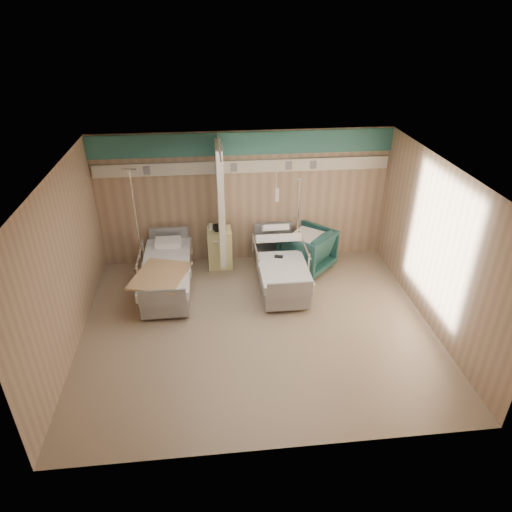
{
  "coord_description": "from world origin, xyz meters",
  "views": [
    {
      "loc": [
        -0.7,
        -6.31,
        4.96
      ],
      "look_at": [
        0.04,
        0.6,
        1.08
      ],
      "focal_mm": 32.0,
      "sensor_mm": 36.0,
      "label": 1
    }
  ],
  "objects_px": {
    "bed_right": "(280,271)",
    "iv_stand_left": "(141,252)",
    "bed_left": "(167,278)",
    "visitor_armchair": "(307,250)",
    "iv_stand_right": "(297,245)",
    "bedside_cabinet": "(220,248)"
  },
  "relations": [
    {
      "from": "bed_right",
      "to": "iv_stand_left",
      "type": "distance_m",
      "value": 2.9
    },
    {
      "from": "bed_left",
      "to": "visitor_armchair",
      "type": "xyz_separation_m",
      "value": [
        2.85,
        0.6,
        0.12
      ]
    },
    {
      "from": "bed_left",
      "to": "iv_stand_right",
      "type": "height_order",
      "value": "iv_stand_right"
    },
    {
      "from": "bed_left",
      "to": "visitor_armchair",
      "type": "relative_size",
      "value": 2.23
    },
    {
      "from": "bed_right",
      "to": "iv_stand_right",
      "type": "height_order",
      "value": "iv_stand_right"
    },
    {
      "from": "bed_left",
      "to": "bedside_cabinet",
      "type": "relative_size",
      "value": 2.54
    },
    {
      "from": "bed_right",
      "to": "bedside_cabinet",
      "type": "relative_size",
      "value": 2.54
    },
    {
      "from": "visitor_armchair",
      "to": "iv_stand_left",
      "type": "xyz_separation_m",
      "value": [
        -3.43,
        0.22,
        0.02
      ]
    },
    {
      "from": "visitor_armchair",
      "to": "bed_left",
      "type": "bearing_deg",
      "value": -32.54
    },
    {
      "from": "bed_right",
      "to": "bed_left",
      "type": "xyz_separation_m",
      "value": [
        -2.2,
        0.0,
        0.0
      ]
    },
    {
      "from": "iv_stand_left",
      "to": "iv_stand_right",
      "type": "bearing_deg",
      "value": 1.9
    },
    {
      "from": "bed_right",
      "to": "iv_stand_right",
      "type": "xyz_separation_m",
      "value": [
        0.5,
        0.93,
        0.07
      ]
    },
    {
      "from": "bedside_cabinet",
      "to": "iv_stand_left",
      "type": "bearing_deg",
      "value": -177.18
    },
    {
      "from": "bed_right",
      "to": "iv_stand_right",
      "type": "bearing_deg",
      "value": 61.7
    },
    {
      "from": "iv_stand_right",
      "to": "iv_stand_left",
      "type": "xyz_separation_m",
      "value": [
        -3.28,
        -0.11,
        0.07
      ]
    },
    {
      "from": "bed_left",
      "to": "iv_stand_right",
      "type": "relative_size",
      "value": 1.15
    },
    {
      "from": "bed_left",
      "to": "visitor_armchair",
      "type": "height_order",
      "value": "visitor_armchair"
    },
    {
      "from": "visitor_armchair",
      "to": "iv_stand_right",
      "type": "xyz_separation_m",
      "value": [
        -0.15,
        0.33,
        -0.05
      ]
    },
    {
      "from": "visitor_armchair",
      "to": "bed_right",
      "type": "bearing_deg",
      "value": -1.72
    },
    {
      "from": "bed_left",
      "to": "iv_stand_left",
      "type": "relative_size",
      "value": 0.96
    },
    {
      "from": "bed_right",
      "to": "visitor_armchair",
      "type": "height_order",
      "value": "visitor_armchair"
    },
    {
      "from": "bed_right",
      "to": "iv_stand_left",
      "type": "relative_size",
      "value": 0.96
    }
  ]
}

